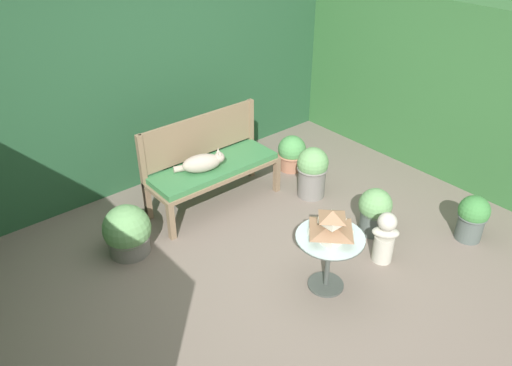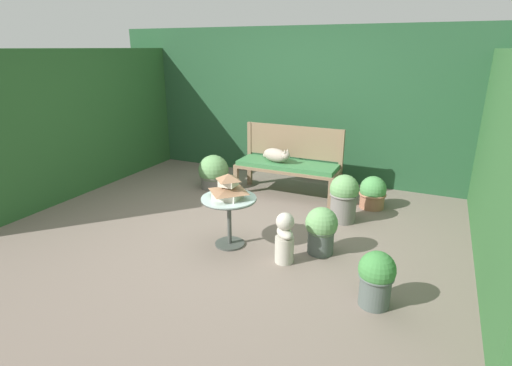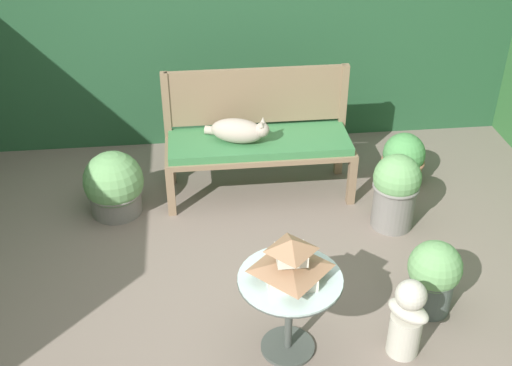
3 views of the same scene
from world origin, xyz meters
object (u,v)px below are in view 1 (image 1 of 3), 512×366
at_px(garden_bust, 385,237).
at_px(potted_plant_path_edge, 312,171).
at_px(potted_plant_bench_left, 375,210).
at_px(potted_plant_table_near, 292,153).
at_px(patio_table, 329,248).
at_px(potted_plant_table_far, 472,217).
at_px(cat, 202,163).
at_px(potted_plant_hedge_corner, 127,232).
at_px(pagoda_birdhouse, 331,226).
at_px(garden_bench, 214,171).

distance_m(garden_bust, potted_plant_path_edge, 1.25).
height_order(garden_bust, potted_plant_bench_left, garden_bust).
bearing_deg(potted_plant_path_edge, potted_plant_bench_left, -91.46).
height_order(garden_bust, potted_plant_table_near, garden_bust).
bearing_deg(garden_bust, patio_table, -139.34).
distance_m(potted_plant_table_near, potted_plant_table_far, 2.17).
relative_size(cat, potted_plant_path_edge, 0.83).
relative_size(potted_plant_hedge_corner, potted_plant_path_edge, 0.86).
bearing_deg(potted_plant_table_far, garden_bust, 159.55).
relative_size(pagoda_birdhouse, garden_bust, 0.68).
bearing_deg(cat, patio_table, -66.73).
height_order(potted_plant_path_edge, potted_plant_table_far, potted_plant_path_edge).
distance_m(cat, potted_plant_table_far, 2.70).
height_order(garden_bench, garden_bust, garden_bust).
bearing_deg(potted_plant_path_edge, garden_bench, 149.62).
bearing_deg(patio_table, potted_plant_path_edge, 49.78).
xyz_separation_m(garden_bust, potted_plant_hedge_corner, (-1.74, 1.61, -0.03)).
bearing_deg(potted_plant_table_near, potted_plant_path_edge, -113.20).
xyz_separation_m(cat, garden_bust, (0.80, -1.73, -0.32)).
distance_m(cat, potted_plant_path_edge, 1.23).
relative_size(potted_plant_path_edge, potted_plant_table_far, 1.22).
xyz_separation_m(cat, patio_table, (0.14, -1.63, -0.16)).
height_order(potted_plant_hedge_corner, potted_plant_path_edge, potted_plant_path_edge).
bearing_deg(garden_bust, pagoda_birdhouse, -139.34).
bearing_deg(potted_plant_table_near, patio_table, -125.08).
relative_size(potted_plant_table_near, potted_plant_table_far, 0.89).
bearing_deg(potted_plant_table_near, garden_bench, -177.93).
height_order(pagoda_birdhouse, potted_plant_hedge_corner, pagoda_birdhouse).
height_order(garden_bust, potted_plant_table_far, garden_bust).
relative_size(patio_table, potted_plant_hedge_corner, 1.16).
relative_size(potted_plant_bench_left, potted_plant_table_near, 1.16).
bearing_deg(potted_plant_table_near, potted_plant_bench_left, -100.56).
relative_size(patio_table, potted_plant_bench_left, 1.18).
height_order(garden_bench, pagoda_birdhouse, pagoda_birdhouse).
height_order(patio_table, potted_plant_path_edge, potted_plant_path_edge).
xyz_separation_m(patio_table, potted_plant_bench_left, (0.92, 0.24, -0.16)).
xyz_separation_m(potted_plant_table_near, potted_plant_table_far, (0.37, -2.14, 0.05)).
distance_m(potted_plant_hedge_corner, potted_plant_bench_left, 2.38).
relative_size(cat, patio_table, 0.83).
bearing_deg(potted_plant_hedge_corner, cat, 7.05).
distance_m(pagoda_birdhouse, garden_bust, 0.77).
bearing_deg(cat, potted_plant_bench_left, -34.34).
xyz_separation_m(garden_bench, potted_plant_table_far, (1.55, -2.09, -0.16)).
bearing_deg(potted_plant_table_near, garden_bust, -106.77).
relative_size(garden_bust, potted_plant_table_far, 1.09).
xyz_separation_m(cat, potted_plant_path_edge, (1.09, -0.52, -0.27)).
relative_size(pagoda_birdhouse, potted_plant_hedge_corner, 0.70).
distance_m(garden_bust, potted_plant_table_far, 0.97).
height_order(pagoda_birdhouse, potted_plant_path_edge, pagoda_birdhouse).
distance_m(patio_table, potted_plant_hedge_corner, 1.88).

